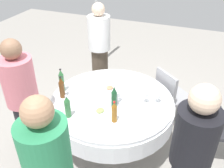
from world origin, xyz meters
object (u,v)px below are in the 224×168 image
(chair_west, at_px, (219,124))
(plate_north, at_px, (110,89))
(wine_glass_south, at_px, (146,95))
(person_mid, at_px, (24,105))
(bottle_brown_mid, at_px, (62,88))
(chair_south, at_px, (170,94))
(bottle_green_near, at_px, (68,107))
(bottle_green_far, at_px, (62,81))
(dining_table, at_px, (112,109))
(person_near, at_px, (100,51))
(plate_right, at_px, (100,111))
(wine_glass_far, at_px, (158,95))
(wine_glass_near, at_px, (118,95))
(person_left, at_px, (189,162))
(bottle_dark_green_outer, at_px, (114,97))
(bottle_amber_left, at_px, (114,112))

(chair_west, bearing_deg, plate_north, -98.53)
(wine_glass_south, relative_size, person_mid, 0.09)
(bottle_brown_mid, relative_size, chair_south, 0.33)
(bottle_green_near, xyz_separation_m, chair_south, (-1.16, 0.93, -0.35))
(bottle_green_far, relative_size, chair_west, 0.36)
(dining_table, bearing_deg, person_near, -149.40)
(bottle_green_far, bearing_deg, chair_south, 121.36)
(bottle_brown_mid, distance_m, plate_right, 0.56)
(bottle_brown_mid, height_order, wine_glass_far, bottle_brown_mid)
(bottle_brown_mid, height_order, wine_glass_near, bottle_brown_mid)
(person_near, bearing_deg, bottle_brown_mid, -119.00)
(plate_north, bearing_deg, person_left, 49.88)
(bottle_green_near, distance_m, plate_right, 0.37)
(bottle_brown_mid, bearing_deg, person_near, -178.40)
(wine_glass_south, height_order, chair_south, wine_glass_south)
(plate_right, bearing_deg, chair_west, 113.18)
(bottle_brown_mid, distance_m, bottle_green_near, 0.38)
(person_left, bearing_deg, wine_glass_near, -91.44)
(bottle_dark_green_outer, xyz_separation_m, person_mid, (0.46, -0.87, -0.03))
(wine_glass_near, relative_size, plate_right, 0.64)
(bottle_dark_green_outer, height_order, bottle_amber_left, bottle_dark_green_outer)
(bottle_dark_green_outer, height_order, chair_west, bottle_dark_green_outer)
(person_mid, distance_m, person_left, 1.76)
(dining_table, distance_m, wine_glass_south, 0.47)
(wine_glass_south, distance_m, chair_south, 0.74)
(wine_glass_near, distance_m, chair_west, 1.25)
(bottle_green_far, bearing_deg, bottle_green_near, 37.44)
(plate_right, relative_size, person_left, 0.14)
(plate_right, relative_size, chair_west, 0.25)
(bottle_amber_left, relative_size, bottle_green_far, 0.82)
(wine_glass_far, bearing_deg, plate_north, -95.28)
(wine_glass_far, bearing_deg, person_mid, -61.62)
(plate_north, distance_m, chair_south, 0.90)
(dining_table, height_order, person_left, person_left)
(bottle_brown_mid, relative_size, plate_right, 1.30)
(bottle_dark_green_outer, relative_size, person_left, 0.18)
(bottle_green_far, height_order, plate_right, bottle_green_far)
(wine_glass_near, xyz_separation_m, person_left, (0.69, 0.88, -0.01))
(dining_table, xyz_separation_m, bottle_green_far, (0.06, -0.64, 0.29))
(bottle_green_far, xyz_separation_m, person_mid, (0.52, -0.16, -0.04))
(bottle_amber_left, xyz_separation_m, person_left, (0.35, 0.80, -0.03))
(wine_glass_near, height_order, chair_west, wine_glass_near)
(bottle_amber_left, relative_size, wine_glass_far, 1.86)
(bottle_green_far, bearing_deg, person_near, 178.17)
(bottle_amber_left, xyz_separation_m, person_mid, (0.22, -0.96, -0.02))
(chair_west, bearing_deg, person_near, -124.20)
(person_mid, xyz_separation_m, chair_west, (-0.85, 2.04, -0.32))
(person_left, bearing_deg, chair_south, -129.00)
(plate_right, bearing_deg, plate_north, -171.50)
(wine_glass_far, bearing_deg, chair_west, 100.96)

